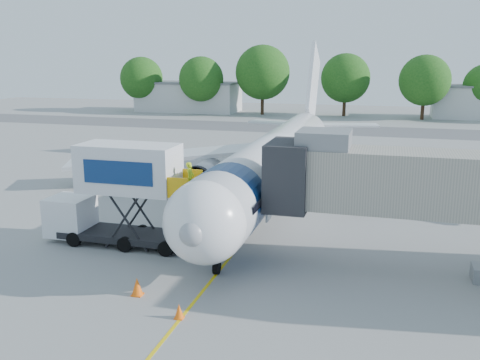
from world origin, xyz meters
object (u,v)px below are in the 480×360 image
(aircraft, at_px, (277,159))
(ground_tug, at_px, (45,336))
(jet_bridge, at_px, (400,183))
(catering_hiloader, at_px, (119,195))

(aircraft, relative_size, ground_tug, 8.96)
(aircraft, xyz_separation_m, jet_bridge, (7.99, -11.12, 1.39))
(aircraft, relative_size, catering_hiloader, 4.44)
(jet_bridge, xyz_separation_m, ground_tug, (-11.33, -10.84, -3.53))
(ground_tug, bearing_deg, aircraft, 68.20)
(aircraft, relative_size, jet_bridge, 2.71)
(catering_hiloader, distance_m, ground_tug, 11.39)
(aircraft, distance_m, ground_tug, 22.31)
(jet_bridge, relative_size, ground_tug, 3.30)
(aircraft, distance_m, jet_bridge, 13.77)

